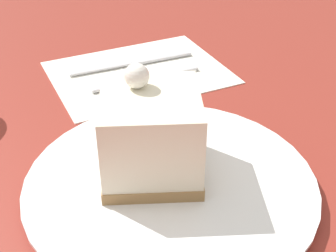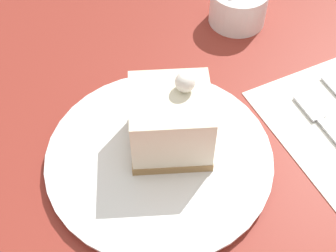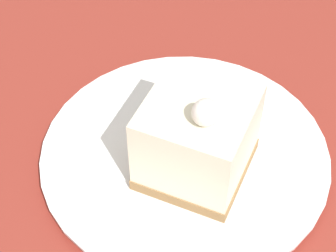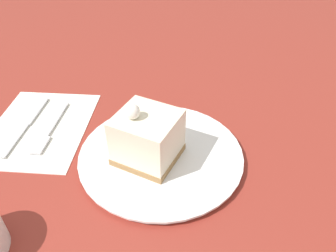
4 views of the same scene
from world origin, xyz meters
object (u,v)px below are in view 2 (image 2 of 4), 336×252
(sugar_bowl, at_px, (238,6))
(plate, at_px, (159,157))
(cake_slice, at_px, (171,121))
(fork, at_px, (327,128))

(sugar_bowl, bearing_deg, plate, -125.51)
(plate, relative_size, cake_slice, 2.60)
(plate, xyz_separation_m, fork, (0.23, 0.00, -0.00))
(plate, height_order, cake_slice, cake_slice)
(fork, bearing_deg, plate, 168.48)
(fork, xyz_separation_m, sugar_bowl, (-0.05, 0.25, 0.03))
(plate, height_order, fork, plate)
(cake_slice, bearing_deg, fork, 4.43)
(fork, height_order, sugar_bowl, sugar_bowl)
(plate, xyz_separation_m, sugar_bowl, (0.18, 0.25, 0.02))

